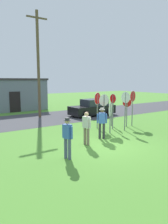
{
  "coord_description": "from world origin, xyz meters",
  "views": [
    {
      "loc": [
        -6.84,
        -7.68,
        3.25
      ],
      "look_at": [
        0.61,
        2.99,
        1.3
      ],
      "focal_mm": 34.15,
      "sensor_mm": 36.0,
      "label": 1
    }
  ],
  "objects": [
    {
      "name": "stop_sign_rear_left",
      "position": [
        2.05,
        3.47,
        1.69
      ],
      "size": [
        0.77,
        0.34,
        2.44
      ],
      "color": "slate",
      "rests_on": "ground"
    },
    {
      "name": "street_asphalt",
      "position": [
        0.0,
        9.08,
        0.0
      ],
      "size": [
        60.0,
        6.4,
        0.01
      ],
      "primitive_type": "cube",
      "color": "#424247",
      "rests_on": "ground"
    },
    {
      "name": "stop_sign_far_back",
      "position": [
        1.91,
        2.64,
        1.61
      ],
      "size": [
        0.74,
        0.1,
        2.36
      ],
      "color": "slate",
      "rests_on": "ground"
    },
    {
      "name": "stop_sign_nearest",
      "position": [
        4.0,
        2.64,
        1.35
      ],
      "size": [
        0.43,
        0.52,
        2.02
      ],
      "color": "slate",
      "rests_on": "ground"
    },
    {
      "name": "person_with_sunhat",
      "position": [
        -0.76,
        0.81,
        0.95
      ],
      "size": [
        0.28,
        0.56,
        1.69
      ],
      "color": "#7A6B56",
      "rests_on": "ground"
    },
    {
      "name": "utility_pole",
      "position": [
        0.57,
        9.74,
        4.67
      ],
      "size": [
        1.8,
        0.24,
        8.96
      ],
      "color": "brown",
      "rests_on": "ground"
    },
    {
      "name": "ground_plane",
      "position": [
        0.0,
        0.0,
        0.0
      ],
      "size": [
        80.0,
        80.0,
        0.0
      ],
      "primitive_type": "plane",
      "color": "#518E33"
    },
    {
      "name": "stop_sign_tallest",
      "position": [
        2.71,
        2.67,
        1.57
      ],
      "size": [
        0.08,
        0.63,
        2.36
      ],
      "color": "slate",
      "rests_on": "ground"
    },
    {
      "name": "person_near_signs",
      "position": [
        -2.53,
        -0.31,
        0.98
      ],
      "size": [
        0.32,
        0.55,
        1.74
      ],
      "color": "#4C5670",
      "rests_on": "ground"
    },
    {
      "name": "stop_sign_low_front",
      "position": [
        4.54,
        2.62,
        1.74
      ],
      "size": [
        0.78,
        0.22,
        2.52
      ],
      "color": "slate",
      "rests_on": "ground"
    },
    {
      "name": "person_on_left",
      "position": [
        0.62,
        1.27,
        0.98
      ],
      "size": [
        0.47,
        0.4,
        1.74
      ],
      "color": "#2D2D33",
      "rests_on": "ground"
    },
    {
      "name": "stop_sign_leaning_left",
      "position": [
        1.82,
        1.93,
        1.3
      ],
      "size": [
        0.72,
        0.53,
        1.91
      ],
      "color": "slate",
      "rests_on": "ground"
    },
    {
      "name": "stop_sign_leaning_right",
      "position": [
        3.36,
        3.51,
        1.32
      ],
      "size": [
        0.4,
        0.54,
        1.98
      ],
      "color": "slate",
      "rests_on": "ground"
    },
    {
      "name": "stop_sign_rear_right",
      "position": [
        3.11,
        1.93,
        1.7
      ],
      "size": [
        0.11,
        0.71,
        2.51
      ],
      "color": "slate",
      "rests_on": "ground"
    },
    {
      "name": "parked_car_on_street",
      "position": [
        5.06,
        7.95,
        0.69
      ],
      "size": [
        4.32,
        2.06,
        1.51
      ],
      "color": "black",
      "rests_on": "ground"
    },
    {
      "name": "building_background",
      "position": [
        -0.26,
        16.43,
        1.73
      ],
      "size": [
        7.48,
        5.02,
        3.44
      ],
      "color": "slate",
      "rests_on": "ground"
    }
  ]
}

